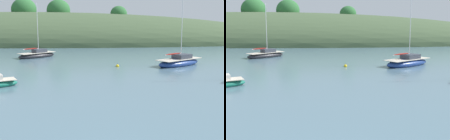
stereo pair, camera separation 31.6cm
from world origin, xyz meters
TOP-DOWN VIEW (x-y plane):
  - far_shoreline_hill at (-25.03, 74.03)m, footprint 150.00×36.00m
  - sailboat_red_portside at (-12.57, 40.20)m, footprint 6.42×6.55m
  - sailboat_navy_dinghy at (9.61, 31.13)m, footprint 7.81×7.06m
  - mooring_buoy_inner at (0.89, 29.86)m, footprint 0.44×0.44m

SIDE VIEW (x-z plane):
  - far_shoreline_hill at x=-25.03m, z-range -10.11..10.31m
  - mooring_buoy_inner at x=0.89m, z-range -0.15..0.39m
  - sailboat_red_portside at x=-12.57m, z-range -4.23..5.07m
  - sailboat_navy_dinghy at x=9.61m, z-range -5.25..6.19m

